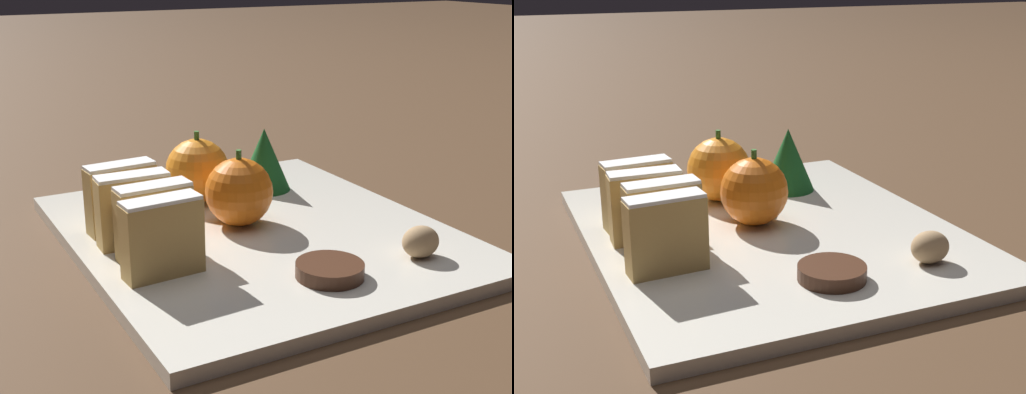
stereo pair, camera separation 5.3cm
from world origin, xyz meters
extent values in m
plane|color=#513823|center=(0.00, 0.00, 0.00)|extent=(6.00, 6.00, 0.00)
cube|color=silver|center=(0.00, 0.00, 0.01)|extent=(0.32, 0.37, 0.01)
cube|color=tan|center=(-0.11, -0.05, 0.04)|extent=(0.06, 0.03, 0.06)
cube|color=white|center=(-0.11, -0.05, 0.07)|extent=(0.06, 0.02, 0.00)
cube|color=tan|center=(-0.10, -0.02, 0.04)|extent=(0.06, 0.02, 0.06)
cube|color=white|center=(-0.10, -0.02, 0.07)|extent=(0.06, 0.02, 0.00)
cube|color=tan|center=(-0.11, 0.02, 0.04)|extent=(0.06, 0.02, 0.06)
cube|color=white|center=(-0.11, 0.02, 0.07)|extent=(0.06, 0.02, 0.00)
cube|color=tan|center=(-0.11, 0.05, 0.04)|extent=(0.06, 0.03, 0.06)
cube|color=white|center=(-0.11, 0.05, 0.07)|extent=(0.06, 0.03, 0.00)
sphere|color=orange|center=(-0.01, 0.02, 0.04)|extent=(0.06, 0.06, 0.06)
cylinder|color=#38702D|center=(-0.01, 0.02, 0.08)|extent=(0.01, 0.00, 0.01)
sphere|color=orange|center=(-0.01, 0.10, 0.04)|extent=(0.06, 0.06, 0.06)
cylinder|color=#38702D|center=(-0.01, 0.10, 0.08)|extent=(0.00, 0.01, 0.01)
ellipsoid|color=tan|center=(0.09, -0.12, 0.03)|extent=(0.03, 0.03, 0.03)
cylinder|color=#472819|center=(0.00, -0.12, 0.02)|extent=(0.05, 0.05, 0.01)
cone|color=#195623|center=(0.06, 0.10, 0.04)|extent=(0.06, 0.06, 0.07)
camera|label=1|loc=(-0.29, -0.53, 0.24)|focal=50.00mm
camera|label=2|loc=(-0.24, -0.55, 0.24)|focal=50.00mm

